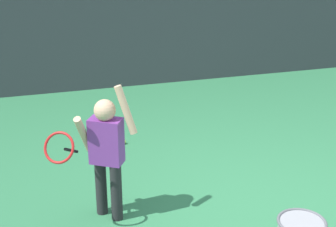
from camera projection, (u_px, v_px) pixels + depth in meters
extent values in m
plane|color=#2D7247|center=(261.00, 217.00, 4.98)|extent=(20.00, 20.00, 0.00)
cylinder|color=#232326|center=(101.00, 187.00, 4.95)|extent=(0.11, 0.11, 0.58)
cylinder|color=#232326|center=(116.00, 192.00, 4.85)|extent=(0.11, 0.11, 0.58)
cube|color=#72338C|center=(106.00, 141.00, 4.71)|extent=(0.34, 0.30, 0.44)
sphere|color=tan|center=(105.00, 110.00, 4.60)|extent=(0.20, 0.20, 0.20)
cylinder|color=tan|center=(126.00, 110.00, 4.56)|extent=(0.21, 0.17, 0.46)
cylinder|color=tan|center=(84.00, 135.00, 4.68)|extent=(0.21, 0.28, 0.43)
cylinder|color=black|center=(71.00, 150.00, 4.63)|extent=(0.15, 0.22, 0.15)
torus|color=red|center=(59.00, 148.00, 4.39)|extent=(0.33, 0.29, 0.26)
torus|color=#595B60|center=(302.00, 222.00, 3.93)|extent=(0.38, 0.38, 0.02)
sphere|color=#CCE033|center=(123.00, 142.00, 6.52)|extent=(0.07, 0.07, 0.07)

